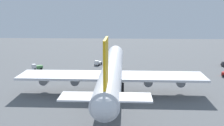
% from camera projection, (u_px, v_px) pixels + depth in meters
% --- Properties ---
extents(ground_plane, '(284.28, 284.28, 0.00)m').
position_uv_depth(ground_plane, '(112.00, 90.00, 87.99)').
color(ground_plane, slate).
extents(cargo_airplane, '(71.07, 56.30, 19.88)m').
position_uv_depth(cargo_airplane, '(112.00, 71.00, 86.31)').
color(cargo_airplane, silver).
rests_on(cargo_airplane, ground_plane).
extents(cargo_loader, '(4.29, 4.79, 2.46)m').
position_uv_depth(cargo_loader, '(37.00, 67.00, 116.32)').
color(cargo_loader, silver).
rests_on(cargo_loader, ground_plane).
extents(baggage_tug, '(5.12, 3.47, 2.20)m').
position_uv_depth(baggage_tug, '(224.00, 64.00, 123.34)').
color(baggage_tug, '#333338').
rests_on(baggage_tug, ground_plane).
extents(fuel_truck, '(4.33, 3.42, 2.20)m').
position_uv_depth(fuel_truck, '(98.00, 63.00, 125.40)').
color(fuel_truck, white).
rests_on(fuel_truck, ground_plane).
extents(safety_cone_nose, '(0.44, 0.44, 0.63)m').
position_uv_depth(safety_cone_nose, '(108.00, 67.00, 119.35)').
color(safety_cone_nose, orange).
rests_on(safety_cone_nose, ground_plane).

